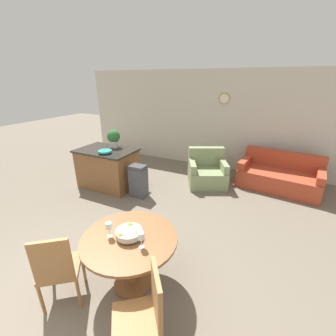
% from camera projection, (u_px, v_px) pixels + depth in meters
% --- Properties ---
extents(ground_plane, '(24.00, 24.00, 0.00)m').
position_uv_depth(ground_plane, '(52.00, 328.00, 2.35)').
color(ground_plane, '#706656').
extents(wall_back, '(8.00, 0.09, 2.70)m').
position_uv_depth(wall_back, '(209.00, 120.00, 6.39)').
color(wall_back, beige).
rests_on(wall_back, ground_plane).
extents(dining_table, '(1.12, 1.12, 0.73)m').
position_uv_depth(dining_table, '(130.00, 248.00, 2.66)').
color(dining_table, brown).
rests_on(dining_table, ground_plane).
extents(dining_chair_near_left, '(0.59, 0.59, 0.96)m').
position_uv_depth(dining_chair_near_left, '(58.00, 267.00, 2.45)').
color(dining_chair_near_left, '#9E6B3D').
rests_on(dining_chair_near_left, ground_plane).
extents(dining_chair_near_right, '(0.59, 0.59, 0.96)m').
position_uv_depth(dining_chair_near_right, '(145.00, 313.00, 1.97)').
color(dining_chair_near_right, '#9E6B3D').
rests_on(dining_chair_near_right, ground_plane).
extents(fruit_bowl, '(0.31, 0.31, 0.12)m').
position_uv_depth(fruit_bowl, '(129.00, 233.00, 2.57)').
color(fruit_bowl, '#B7B29E').
rests_on(fruit_bowl, dining_table).
extents(wine_glass_left, '(0.07, 0.07, 0.19)m').
position_uv_depth(wine_glass_left, '(109.00, 226.00, 2.56)').
color(wine_glass_left, silver).
rests_on(wine_glass_left, dining_table).
extents(wine_glass_right, '(0.07, 0.07, 0.19)m').
position_uv_depth(wine_glass_right, '(141.00, 237.00, 2.39)').
color(wine_glass_right, silver).
rests_on(wine_glass_right, dining_table).
extents(kitchen_island, '(1.34, 0.90, 0.92)m').
position_uv_depth(kitchen_island, '(108.00, 168.00, 5.36)').
color(kitchen_island, brown).
rests_on(kitchen_island, ground_plane).
extents(teal_bowl, '(0.30, 0.30, 0.06)m').
position_uv_depth(teal_bowl, '(105.00, 151.00, 4.92)').
color(teal_bowl, teal).
rests_on(teal_bowl, kitchen_island).
extents(potted_plant, '(0.30, 0.30, 0.42)m').
position_uv_depth(potted_plant, '(114.00, 138.00, 5.28)').
color(potted_plant, beige).
rests_on(potted_plant, kitchen_island).
extents(trash_bin, '(0.35, 0.26, 0.72)m').
position_uv_depth(trash_bin, '(138.00, 181.00, 4.91)').
color(trash_bin, '#47474C').
rests_on(trash_bin, ground_plane).
extents(couch, '(1.87, 1.18, 0.81)m').
position_uv_depth(couch, '(279.00, 176.00, 5.35)').
color(couch, '#B24228').
rests_on(couch, ground_plane).
extents(armchair, '(1.15, 1.13, 0.86)m').
position_uv_depth(armchair, '(207.00, 173.00, 5.53)').
color(armchair, gray).
rests_on(armchair, ground_plane).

